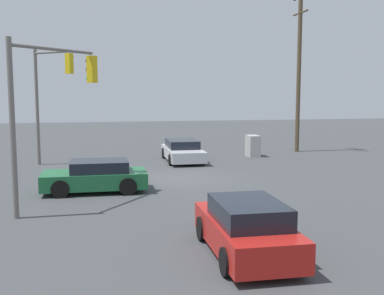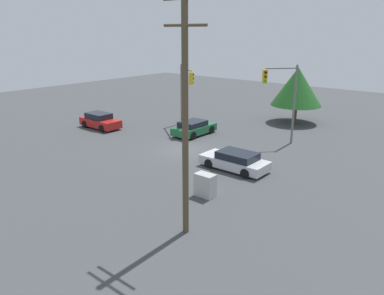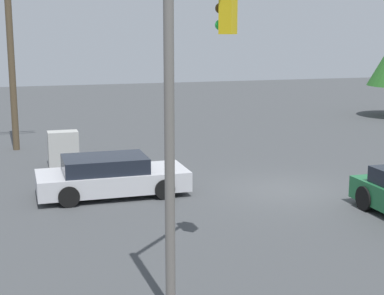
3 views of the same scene
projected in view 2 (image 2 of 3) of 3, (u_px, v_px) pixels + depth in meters
ground_plane at (184, 150)px, 29.36m from camera, size 80.00×80.00×0.00m
sedan_silver at (235, 161)px, 25.09m from camera, size 4.65×2.06×1.25m
sedan_red at (100, 121)px, 35.75m from camera, size 4.28×1.94×1.44m
sedan_green at (194, 128)px, 33.40m from camera, size 2.07×4.24×1.30m
traffic_signal_main at (283, 92)px, 29.68m from camera, size 2.06×2.21×6.40m
traffic_signal_cross at (185, 85)px, 34.85m from camera, size 3.63×2.82×5.87m
utility_pole_tall at (185, 112)px, 15.75m from camera, size 2.20×0.28×10.76m
electrical_cabinet at (205, 185)px, 21.00m from camera, size 1.13×0.68×1.33m
tree_corner at (297, 87)px, 37.06m from camera, size 5.01×5.01×5.54m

